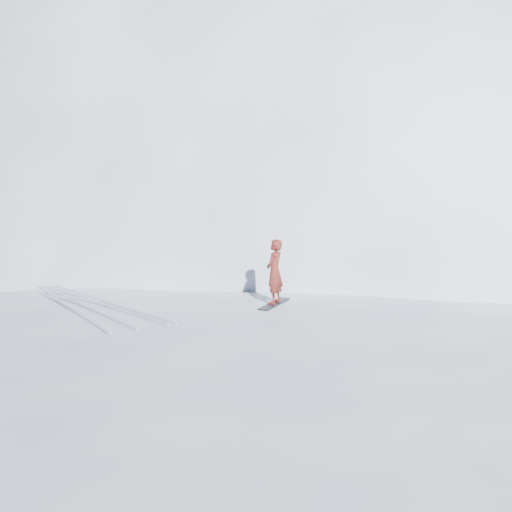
% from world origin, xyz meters
% --- Properties ---
extents(ground, '(400.00, 400.00, 0.00)m').
position_xyz_m(ground, '(0.00, 0.00, 0.00)').
color(ground, white).
rests_on(ground, ground).
extents(near_ridge, '(36.00, 28.00, 4.80)m').
position_xyz_m(near_ridge, '(1.00, 3.00, 0.00)').
color(near_ridge, white).
rests_on(near_ridge, ground).
extents(summit_peak, '(60.00, 56.00, 56.00)m').
position_xyz_m(summit_peak, '(22.00, 26.00, 0.00)').
color(summit_peak, white).
rests_on(summit_peak, ground).
extents(peak_shoulder, '(28.00, 24.00, 18.00)m').
position_xyz_m(peak_shoulder, '(10.00, 20.00, 0.00)').
color(peak_shoulder, white).
rests_on(peak_shoulder, ground).
extents(wind_bumps, '(16.00, 14.40, 1.00)m').
position_xyz_m(wind_bumps, '(-0.56, 2.12, 0.00)').
color(wind_bumps, white).
rests_on(wind_bumps, ground).
extents(snowboard, '(1.34, 1.13, 0.02)m').
position_xyz_m(snowboard, '(2.23, 3.41, 2.41)').
color(snowboard, black).
rests_on(snowboard, near_ridge).
extents(snowboarder, '(0.70, 0.67, 1.61)m').
position_xyz_m(snowboarder, '(2.23, 3.41, 3.23)').
color(snowboarder, maroon).
rests_on(snowboarder, snowboard).
extents(board_tracks, '(2.20, 5.97, 0.04)m').
position_xyz_m(board_tracks, '(-1.89, 5.60, 2.42)').
color(board_tracks, silver).
rests_on(board_tracks, ground).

